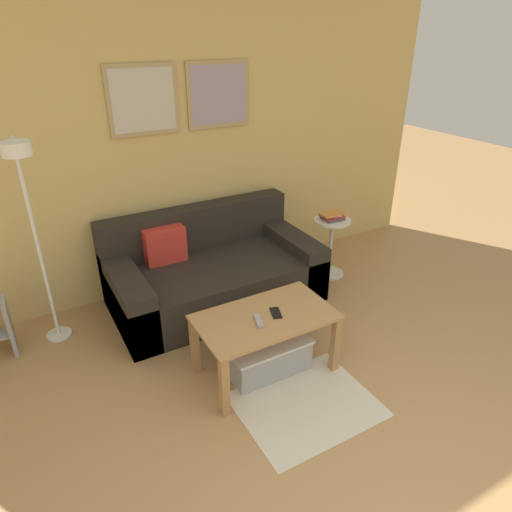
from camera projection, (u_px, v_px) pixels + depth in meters
The scene contains 10 objects.
wall_back at pixel (175, 153), 4.09m from camera, with size 5.60×0.09×2.55m.
area_rug at pixel (306, 404), 3.10m from camera, with size 0.91×0.73×0.01m, color beige.
couch at pixel (212, 273), 4.19m from camera, with size 1.84×1.00×0.81m.
coffee_table at pixel (265, 327), 3.25m from camera, with size 0.98×0.57×0.48m.
storage_bin at pixel (264, 352), 3.40m from camera, with size 0.62×0.43×0.26m.
floor_lamp at pixel (29, 207), 3.14m from camera, with size 0.20×0.45×1.66m.
side_table at pixel (331, 242), 4.58m from camera, with size 0.36×0.36×0.60m.
book_stack at pixel (332, 216), 4.47m from camera, with size 0.24×0.19×0.07m.
remote_control at pixel (259, 321), 3.13m from camera, with size 0.04×0.15×0.02m, color #99999E.
cell_phone at pixel (276, 313), 3.23m from camera, with size 0.07×0.14×0.01m, color black.
Camera 1 is at (-1.36, -0.61, 2.31)m, focal length 32.00 mm.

